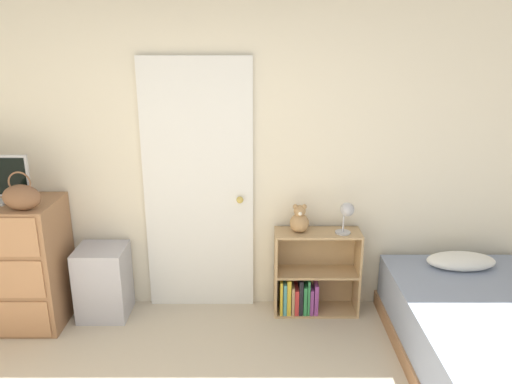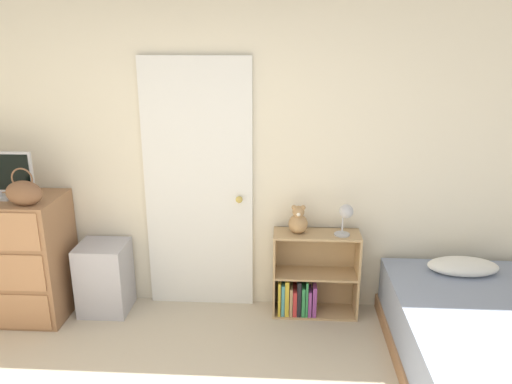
# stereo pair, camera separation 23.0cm
# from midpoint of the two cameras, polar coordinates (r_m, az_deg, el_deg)

# --- Properties ---
(wall_back) EXTENTS (10.00, 0.06, 2.55)m
(wall_back) POSITION_cam_midpoint_polar(r_m,az_deg,el_deg) (4.00, -6.38, 3.94)
(wall_back) COLOR beige
(wall_back) RESTS_ON ground_plane
(door_closed) EXTENTS (0.87, 0.09, 2.06)m
(door_closed) POSITION_cam_midpoint_polar(r_m,az_deg,el_deg) (4.03, -8.46, 0.36)
(door_closed) COLOR white
(door_closed) RESTS_ON ground_plane
(dresser) EXTENTS (0.92, 0.55, 1.01)m
(dresser) POSITION_cam_midpoint_polar(r_m,az_deg,el_deg) (4.45, -28.47, -7.26)
(dresser) COLOR #996B47
(dresser) RESTS_ON ground_plane
(handbag) EXTENTS (0.27, 0.12, 0.29)m
(handbag) POSITION_cam_midpoint_polar(r_m,az_deg,el_deg) (3.97, -27.01, -0.54)
(handbag) COLOR brown
(handbag) RESTS_ON dresser
(storage_bin) EXTENTS (0.39, 0.36, 0.59)m
(storage_bin) POSITION_cam_midpoint_polar(r_m,az_deg,el_deg) (4.32, -18.77, -9.75)
(storage_bin) COLOR #ADADB7
(storage_bin) RESTS_ON ground_plane
(bookshelf) EXTENTS (0.69, 0.26, 0.71)m
(bookshelf) POSITION_cam_midpoint_polar(r_m,az_deg,el_deg) (4.17, 4.21, -10.07)
(bookshelf) COLOR tan
(bookshelf) RESTS_ON ground_plane
(teddy_bear) EXTENTS (0.15, 0.15, 0.23)m
(teddy_bear) POSITION_cam_midpoint_polar(r_m,az_deg,el_deg) (3.95, 3.07, -3.24)
(teddy_bear) COLOR tan
(teddy_bear) RESTS_ON bookshelf
(desk_lamp) EXTENTS (0.14, 0.13, 0.26)m
(desk_lamp) POSITION_cam_midpoint_polar(r_m,az_deg,el_deg) (3.92, 8.42, -2.33)
(desk_lamp) COLOR #B2B2B7
(desk_lamp) RESTS_ON bookshelf
(bed) EXTENTS (1.19, 1.82, 0.57)m
(bed) POSITION_cam_midpoint_polar(r_m,az_deg,el_deg) (3.82, 23.63, -15.15)
(bed) COLOR #996B47
(bed) RESTS_ON ground_plane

